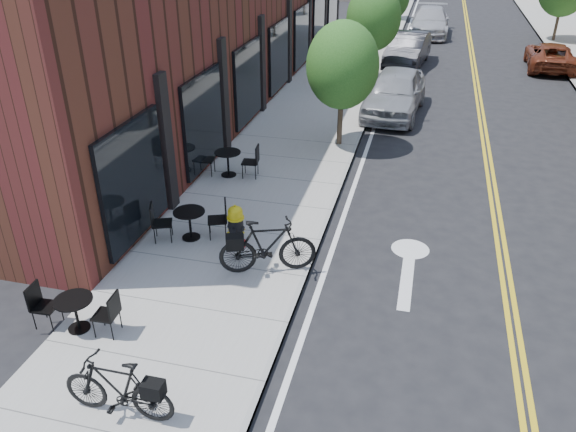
% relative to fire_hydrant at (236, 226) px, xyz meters
% --- Properties ---
extents(ground, '(120.00, 120.00, 0.00)m').
position_rel_fire_hydrant_xyz_m(ground, '(1.78, -2.32, -0.59)').
color(ground, black).
rests_on(ground, ground).
extents(sidewalk_near, '(4.00, 70.00, 0.12)m').
position_rel_fire_hydrant_xyz_m(sidewalk_near, '(-0.22, 7.68, -0.53)').
color(sidewalk_near, '#9E9B93').
rests_on(sidewalk_near, ground).
extents(building_near, '(5.00, 28.00, 7.00)m').
position_rel_fire_hydrant_xyz_m(building_near, '(-4.72, 11.68, 2.91)').
color(building_near, '#4D2719').
rests_on(building_near, ground).
extents(tree_near_a, '(2.20, 2.20, 3.81)m').
position_rel_fire_hydrant_xyz_m(tree_near_a, '(1.18, 6.68, 2.01)').
color(tree_near_a, '#382B1E').
rests_on(tree_near_a, sidewalk_near).
extents(tree_near_b, '(2.30, 2.30, 3.98)m').
position_rel_fire_hydrant_xyz_m(tree_near_b, '(1.18, 14.68, 2.12)').
color(tree_near_b, '#382B1E').
rests_on(tree_near_b, sidewalk_near).
extents(fire_hydrant, '(0.50, 0.50, 1.00)m').
position_rel_fire_hydrant_xyz_m(fire_hydrant, '(0.00, 0.00, 0.00)').
color(fire_hydrant, maroon).
rests_on(fire_hydrant, sidewalk_near).
extents(bicycle_left, '(1.75, 0.50, 1.05)m').
position_rel_fire_hydrant_xyz_m(bicycle_left, '(-0.11, -4.97, 0.05)').
color(bicycle_left, black).
rests_on(bicycle_left, sidewalk_near).
extents(bicycle_right, '(2.06, 1.23, 1.20)m').
position_rel_fire_hydrant_xyz_m(bicycle_right, '(0.96, -0.81, 0.13)').
color(bicycle_right, black).
rests_on(bicycle_right, sidewalk_near).
extents(bistro_set_a, '(1.57, 0.71, 0.84)m').
position_rel_fire_hydrant_xyz_m(bistro_set_a, '(-1.82, -3.41, -0.05)').
color(bistro_set_a, black).
rests_on(bistro_set_a, sidewalk_near).
extents(bistro_set_b, '(1.68, 1.00, 0.89)m').
position_rel_fire_hydrant_xyz_m(bistro_set_b, '(-1.11, 0.04, -0.03)').
color(bistro_set_b, black).
rests_on(bistro_set_b, sidewalk_near).
extents(bistro_set_c, '(1.73, 0.81, 0.92)m').
position_rel_fire_hydrant_xyz_m(bistro_set_c, '(-1.43, 3.50, -0.01)').
color(bistro_set_c, black).
rests_on(bistro_set_c, sidewalk_near).
extents(parked_car_a, '(2.29, 4.92, 1.63)m').
position_rel_fire_hydrant_xyz_m(parked_car_a, '(2.58, 10.49, 0.22)').
color(parked_car_a, '#93959B').
rests_on(parked_car_a, ground).
extents(parked_car_b, '(2.13, 4.78, 1.52)m').
position_rel_fire_hydrant_xyz_m(parked_car_b, '(2.58, 18.10, 0.17)').
color(parked_car_b, black).
rests_on(parked_car_b, ground).
extents(parked_car_c, '(2.25, 5.44, 1.57)m').
position_rel_fire_hydrant_xyz_m(parked_car_c, '(3.38, 26.03, 0.19)').
color(parked_car_c, '#B3B3B8').
rests_on(parked_car_c, ground).
extents(parked_car_far, '(2.25, 4.52, 1.23)m').
position_rel_fire_hydrant_xyz_m(parked_car_far, '(9.18, 19.01, 0.02)').
color(parked_car_far, maroon).
rests_on(parked_car_far, ground).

